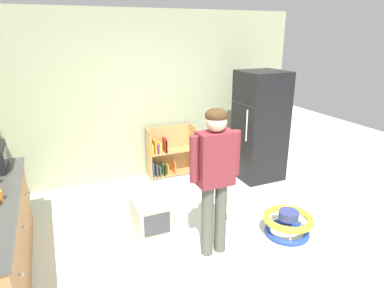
% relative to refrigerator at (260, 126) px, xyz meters
% --- Properties ---
extents(ground_plane, '(12.00, 12.00, 0.00)m').
position_rel_refrigerator_xyz_m(ground_plane, '(-1.61, -1.47, -0.89)').
color(ground_plane, silver).
rests_on(ground_plane, ground).
extents(back_wall, '(5.20, 0.06, 2.70)m').
position_rel_refrigerator_xyz_m(back_wall, '(-1.61, 0.86, 0.46)').
color(back_wall, '#A4AC84').
rests_on(back_wall, ground).
extents(refrigerator, '(0.73, 0.68, 1.78)m').
position_rel_refrigerator_xyz_m(refrigerator, '(0.00, 0.00, 0.00)').
color(refrigerator, black).
rests_on(refrigerator, ground).
extents(bookshelf, '(0.80, 0.28, 0.85)m').
position_rel_refrigerator_xyz_m(bookshelf, '(-1.38, 0.67, -0.52)').
color(bookshelf, tan).
rests_on(bookshelf, ground).
extents(standing_person, '(0.57, 0.23, 1.65)m').
position_rel_refrigerator_xyz_m(standing_person, '(-1.63, -1.56, 0.11)').
color(standing_person, '#56574B').
rests_on(standing_person, ground).
extents(baby_walker, '(0.60, 0.60, 0.32)m').
position_rel_refrigerator_xyz_m(baby_walker, '(-0.65, -1.62, -0.73)').
color(baby_walker, blue).
rests_on(baby_walker, ground).
extents(pet_carrier, '(0.42, 0.55, 0.36)m').
position_rel_refrigerator_xyz_m(pet_carrier, '(-2.12, -0.78, -0.71)').
color(pet_carrier, beige).
rests_on(pet_carrier, ground).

